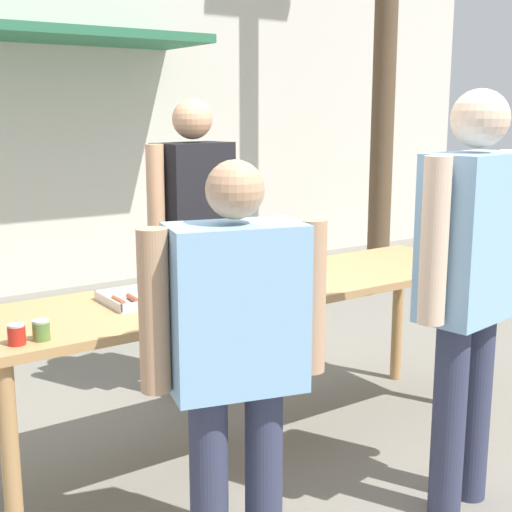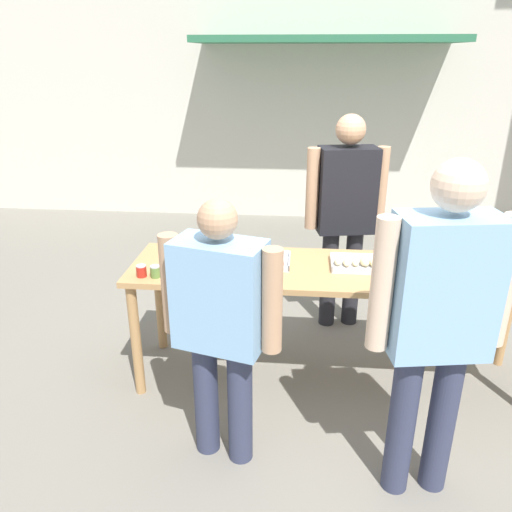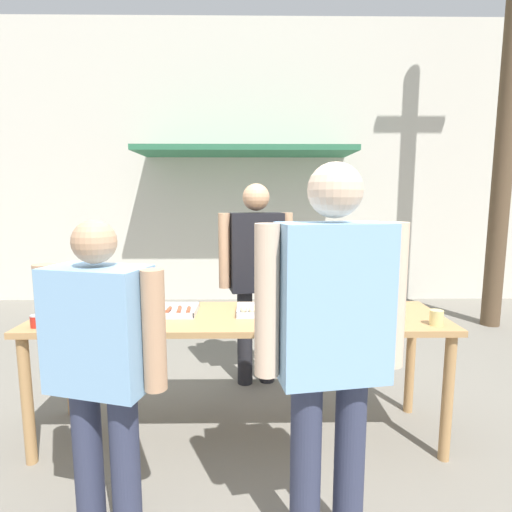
% 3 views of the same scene
% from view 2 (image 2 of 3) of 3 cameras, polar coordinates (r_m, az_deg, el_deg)
% --- Properties ---
extents(ground_plane, '(24.00, 24.00, 0.00)m').
position_cam_2_polar(ground_plane, '(3.88, 8.11, -13.50)').
color(ground_plane, slate).
extents(building_facade_back, '(12.00, 1.11, 4.50)m').
position_cam_2_polar(building_facade_back, '(7.13, 7.82, 22.08)').
color(building_facade_back, beige).
rests_on(building_facade_back, ground).
extents(serving_table, '(2.80, 0.73, 0.89)m').
position_cam_2_polar(serving_table, '(3.48, 8.81, -2.83)').
color(serving_table, tan).
rests_on(serving_table, ground).
extents(food_tray_sausages, '(0.48, 0.30, 0.04)m').
position_cam_2_polar(food_tray_sausages, '(3.49, 0.09, -0.57)').
color(food_tray_sausages, silver).
rests_on(food_tray_sausages, serving_table).
extents(food_tray_buns, '(0.40, 0.28, 0.06)m').
position_cam_2_polar(food_tray_buns, '(3.50, 11.83, -0.86)').
color(food_tray_buns, silver).
rests_on(food_tray_buns, serving_table).
extents(condiment_jar_mustard, '(0.07, 0.07, 0.08)m').
position_cam_2_polar(condiment_jar_mustard, '(3.35, -12.96, -1.67)').
color(condiment_jar_mustard, '#B22319').
rests_on(condiment_jar_mustard, serving_table).
extents(condiment_jar_ketchup, '(0.07, 0.07, 0.08)m').
position_cam_2_polar(condiment_jar_ketchup, '(3.32, -11.44, -1.75)').
color(condiment_jar_ketchup, '#567A38').
rests_on(condiment_jar_ketchup, serving_table).
extents(person_server_behind_table, '(0.66, 0.33, 1.82)m').
position_cam_2_polar(person_server_behind_table, '(4.17, 10.18, 5.59)').
color(person_server_behind_table, '#232328').
rests_on(person_server_behind_table, ground).
extents(person_customer_holding_hotdog, '(0.67, 0.38, 1.59)m').
position_cam_2_polar(person_customer_holding_hotdog, '(2.72, -4.09, -7.01)').
color(person_customer_holding_hotdog, '#333851').
rests_on(person_customer_holding_hotdog, ground).
extents(person_customer_with_cup, '(0.69, 0.34, 1.84)m').
position_cam_2_polar(person_customer_with_cup, '(2.57, 20.15, -6.17)').
color(person_customer_with_cup, '#333851').
rests_on(person_customer_with_cup, ground).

